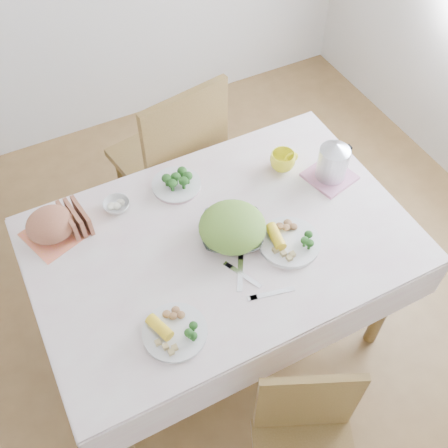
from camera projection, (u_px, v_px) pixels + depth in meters
name	position (u px, v px, depth m)	size (l,w,h in m)	color
floor	(222.00, 327.00, 2.69)	(3.60, 3.60, 0.00)	brown
dining_table	(222.00, 289.00, 2.40)	(1.40, 0.90, 0.75)	brown
tablecloth	(222.00, 239.00, 2.10)	(1.50, 1.00, 0.01)	silver
chair_far	(167.00, 164.00, 2.77)	(0.47, 0.47, 1.05)	brown
salad_bowl	(232.00, 232.00, 2.07)	(0.25, 0.25, 0.06)	white
dinner_plate_left	(175.00, 332.00, 1.82)	(0.23, 0.23, 0.02)	white
dinner_plate_right	(289.00, 242.00, 2.07)	(0.25, 0.25, 0.02)	white
broccoli_plate	(176.00, 185.00, 2.26)	(0.21, 0.21, 0.02)	beige
napkin	(55.00, 234.00, 2.10)	(0.21, 0.21, 0.00)	#F47D54
bread_loaf	(51.00, 225.00, 2.06)	(0.19, 0.18, 0.12)	#94553A
fruit_bowl	(117.00, 206.00, 2.18)	(0.11, 0.11, 0.03)	white
yellow_mug	(283.00, 161.00, 2.30)	(0.11, 0.11, 0.09)	#FCF427
pink_tray	(329.00, 176.00, 2.30)	(0.19, 0.19, 0.01)	pink
electric_kettle	(334.00, 158.00, 2.21)	(0.13, 0.13, 0.18)	#B2B5BA
fork_left	(243.00, 275.00, 1.98)	(0.02, 0.17, 0.00)	silver
fork_right	(240.00, 272.00, 1.99)	(0.02, 0.17, 0.00)	silver
knife	(272.00, 293.00, 1.93)	(0.02, 0.17, 0.00)	silver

